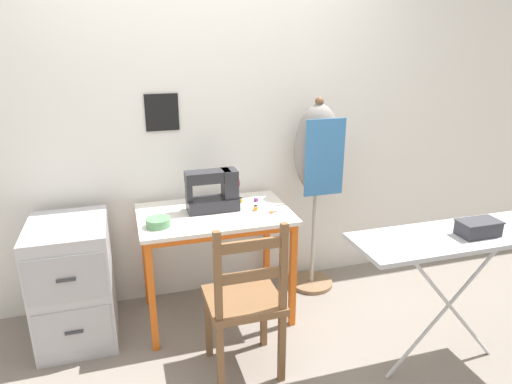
# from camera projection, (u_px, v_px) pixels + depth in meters

# --- Properties ---
(ground_plane) EXTENTS (14.00, 14.00, 0.00)m
(ground_plane) POSITION_uv_depth(u_px,v_px,m) (228.00, 340.00, 2.87)
(ground_plane) COLOR gray
(wall_back) EXTENTS (10.00, 0.06, 2.55)m
(wall_back) POSITION_uv_depth(u_px,v_px,m) (201.00, 120.00, 3.07)
(wall_back) COLOR silver
(wall_back) RESTS_ON ground_plane
(sewing_table) EXTENTS (0.96, 0.62, 0.75)m
(sewing_table) POSITION_uv_depth(u_px,v_px,m) (215.00, 227.00, 2.92)
(sewing_table) COLOR silver
(sewing_table) RESTS_ON ground_plane
(sewing_machine) EXTENTS (0.34, 0.15, 0.29)m
(sewing_machine) POSITION_uv_depth(u_px,v_px,m) (215.00, 191.00, 2.91)
(sewing_machine) COLOR #28282D
(sewing_machine) RESTS_ON sewing_table
(fabric_bowl) EXTENTS (0.15, 0.15, 0.05)m
(fabric_bowl) POSITION_uv_depth(u_px,v_px,m) (158.00, 222.00, 2.68)
(fabric_bowl) COLOR #56895B
(fabric_bowl) RESTS_ON sewing_table
(scissors) EXTENTS (0.12, 0.05, 0.01)m
(scissors) POSITION_uv_depth(u_px,v_px,m) (275.00, 212.00, 2.90)
(scissors) COLOR silver
(scissors) RESTS_ON sewing_table
(thread_spool_near_machine) EXTENTS (0.04, 0.04, 0.03)m
(thread_spool_near_machine) POSITION_uv_depth(u_px,v_px,m) (240.00, 200.00, 3.07)
(thread_spool_near_machine) COLOR yellow
(thread_spool_near_machine) RESTS_ON sewing_table
(thread_spool_mid_table) EXTENTS (0.04, 0.04, 0.03)m
(thread_spool_mid_table) POSITION_uv_depth(u_px,v_px,m) (256.00, 208.00, 2.93)
(thread_spool_mid_table) COLOR orange
(thread_spool_mid_table) RESTS_ON sewing_table
(thread_spool_far_edge) EXTENTS (0.04, 0.04, 0.03)m
(thread_spool_far_edge) POSITION_uv_depth(u_px,v_px,m) (256.00, 199.00, 3.09)
(thread_spool_far_edge) COLOR purple
(thread_spool_far_edge) RESTS_ON sewing_table
(wooden_chair) EXTENTS (0.40, 0.38, 0.94)m
(wooden_chair) POSITION_uv_depth(u_px,v_px,m) (245.00, 302.00, 2.46)
(wooden_chair) COLOR brown
(wooden_chair) RESTS_ON ground_plane
(filing_cabinet) EXTENTS (0.46, 0.56, 0.77)m
(filing_cabinet) POSITION_uv_depth(u_px,v_px,m) (74.00, 282.00, 2.79)
(filing_cabinet) COLOR #B7B7BC
(filing_cabinet) RESTS_ON ground_plane
(dress_form) EXTENTS (0.33, 0.32, 1.42)m
(dress_form) POSITION_uv_depth(u_px,v_px,m) (317.00, 158.00, 3.18)
(dress_form) COLOR #846647
(dress_form) RESTS_ON ground_plane
(ironing_board) EXTENTS (1.17, 0.37, 0.84)m
(ironing_board) POSITION_uv_depth(u_px,v_px,m) (459.00, 241.00, 2.39)
(ironing_board) COLOR #ADB2B7
(ironing_board) RESTS_ON ground_plane
(storage_box) EXTENTS (0.22, 0.12, 0.08)m
(storage_box) POSITION_uv_depth(u_px,v_px,m) (478.00, 228.00, 2.34)
(storage_box) COLOR #333338
(storage_box) RESTS_ON ironing_board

